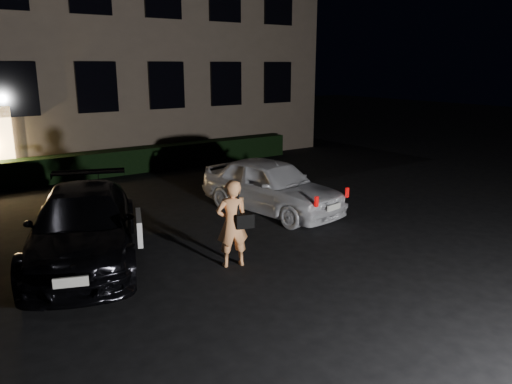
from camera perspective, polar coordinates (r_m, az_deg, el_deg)
ground at (r=9.28m, az=5.70°, el=-9.58°), size 80.00×80.00×0.00m
building at (r=22.18m, az=-21.79°, el=19.22°), size 20.00×8.11×12.00m
hedge at (r=18.08m, az=-16.66°, el=3.15°), size 15.00×0.70×0.85m
sedan at (r=10.34m, az=-19.12°, el=-3.65°), size 3.56×5.20×1.40m
hatch at (r=12.97m, az=1.75°, el=0.76°), size 2.30×4.34×1.41m
man at (r=9.43m, az=-2.70°, el=-3.60°), size 0.71×0.57×1.69m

